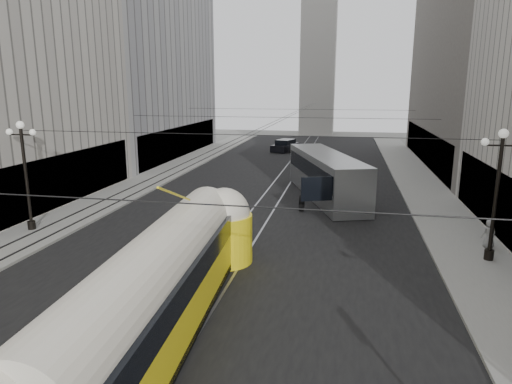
% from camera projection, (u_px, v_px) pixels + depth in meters
% --- Properties ---
extents(road, '(20.00, 85.00, 0.02)m').
position_uv_depth(road, '(278.00, 189.00, 38.60)').
color(road, black).
rests_on(road, ground).
extents(sidewalk_left, '(4.00, 72.00, 0.15)m').
position_uv_depth(sidewalk_left, '(161.00, 175.00, 44.20)').
color(sidewalk_left, gray).
rests_on(sidewalk_left, ground).
extents(sidewalk_right, '(4.00, 72.00, 0.15)m').
position_uv_depth(sidewalk_right, '(420.00, 185.00, 39.64)').
color(sidewalk_right, gray).
rests_on(sidewalk_right, ground).
extents(rail_left, '(0.12, 85.00, 0.04)m').
position_uv_depth(rail_left, '(269.00, 188.00, 38.74)').
color(rail_left, gray).
rests_on(rail_left, ground).
extents(rail_right, '(0.12, 85.00, 0.04)m').
position_uv_depth(rail_right, '(287.00, 189.00, 38.45)').
color(rail_right, gray).
rests_on(rail_right, ground).
extents(building_left_far, '(12.60, 28.60, 28.60)m').
position_uv_depth(building_left_far, '(132.00, 36.00, 53.99)').
color(building_left_far, '#999999').
rests_on(building_left_far, ground).
extents(building_right_far, '(12.60, 32.60, 32.60)m').
position_uv_depth(building_right_far, '(499.00, 7.00, 45.95)').
color(building_right_far, '#514C47').
rests_on(building_right_far, ground).
extents(distant_tower, '(6.00, 6.00, 31.36)m').
position_uv_depth(distant_tower, '(319.00, 49.00, 80.63)').
color(distant_tower, '#B2AFA8').
rests_on(distant_tower, ground).
extents(lamppost_left_mid, '(1.86, 0.44, 6.37)m').
position_uv_depth(lamppost_left_mid, '(25.00, 170.00, 26.29)').
color(lamppost_left_mid, black).
rests_on(lamppost_left_mid, sidewalk_left).
extents(lamppost_right_mid, '(1.86, 0.44, 6.37)m').
position_uv_depth(lamppost_right_mid, '(497.00, 188.00, 21.50)').
color(lamppost_right_mid, black).
rests_on(lamppost_right_mid, sidewalk_right).
extents(catenary, '(25.00, 72.00, 0.23)m').
position_uv_depth(catenary, '(278.00, 119.00, 36.29)').
color(catenary, black).
rests_on(catenary, ground).
extents(streetcar, '(3.52, 17.05, 3.75)m').
position_uv_depth(streetcar, '(157.00, 287.00, 15.29)').
color(streetcar, yellow).
rests_on(streetcar, ground).
extents(city_bus, '(6.93, 13.80, 3.38)m').
position_uv_depth(city_bus, '(326.00, 174.00, 35.19)').
color(city_bus, gray).
rests_on(city_bus, ground).
extents(sedan_white_far, '(3.12, 4.69, 1.37)m').
position_uv_depth(sedan_white_far, '(338.00, 164.00, 46.89)').
color(sedan_white_far, silver).
rests_on(sedan_white_far, ground).
extents(sedan_dark_far, '(3.51, 5.39, 1.58)m').
position_uv_depth(sedan_dark_far, '(285.00, 146.00, 60.95)').
color(sedan_dark_far, black).
rests_on(sedan_dark_far, ground).
extents(pedestrian_sidewalk_right, '(0.85, 0.68, 1.53)m').
position_uv_depth(pedestrian_sidewalk_right, '(489.00, 233.00, 23.86)').
color(pedestrian_sidewalk_right, gray).
rests_on(pedestrian_sidewalk_right, sidewalk_right).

